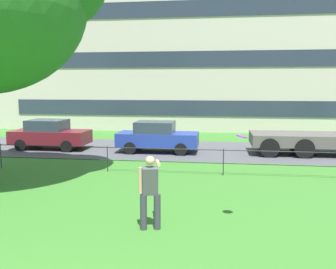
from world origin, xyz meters
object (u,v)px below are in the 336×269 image
(apartment_building_background, at_px, (220,39))
(person_thrower, at_px, (150,190))
(car_maroon_left, at_px, (50,134))
(frisbee, at_px, (242,136))
(car_blue_far_left, at_px, (157,137))

(apartment_building_background, bearing_deg, person_thrower, -93.07)
(apartment_building_background, bearing_deg, car_maroon_left, -122.38)
(person_thrower, height_order, frisbee, frisbee)
(frisbee, xyz_separation_m, car_blue_far_left, (-3.68, 9.62, -1.38))
(car_maroon_left, bearing_deg, frisbee, -45.99)
(frisbee, relative_size, apartment_building_background, 0.01)
(frisbee, xyz_separation_m, apartment_building_background, (-0.81, 23.33, 4.86))
(frisbee, bearing_deg, person_thrower, -164.22)
(frisbee, relative_size, car_maroon_left, 0.07)
(car_blue_far_left, bearing_deg, frisbee, -69.08)
(person_thrower, xyz_separation_m, apartment_building_background, (1.28, 23.92, 6.07))
(frisbee, bearing_deg, car_blue_far_left, 110.92)
(person_thrower, bearing_deg, frisbee, 15.78)
(person_thrower, relative_size, car_blue_far_left, 0.44)
(apartment_building_background, bearing_deg, car_blue_far_left, -101.82)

